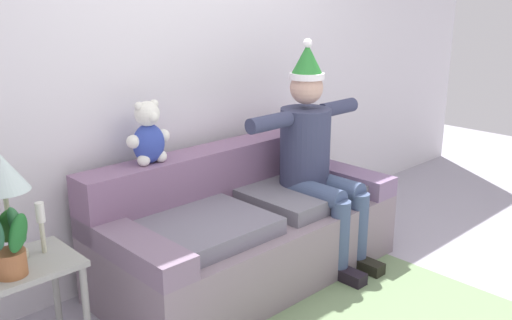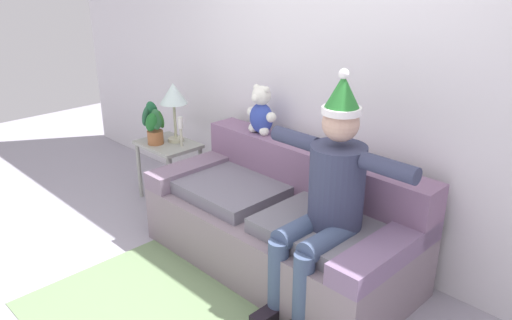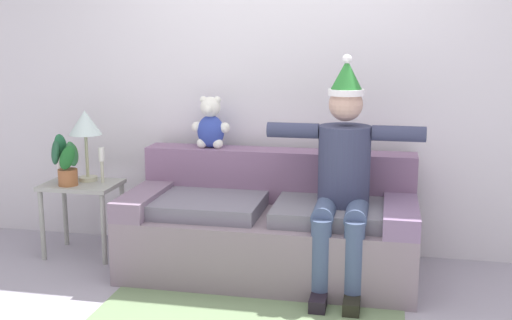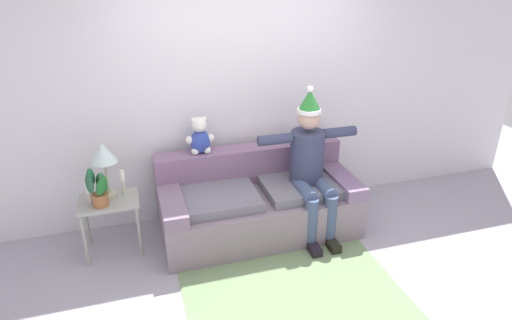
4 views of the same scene
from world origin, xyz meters
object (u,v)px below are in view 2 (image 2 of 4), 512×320
at_px(teddy_bear, 261,112).
at_px(side_table, 169,153).
at_px(potted_plant, 154,124).
at_px(table_lamp, 173,96).
at_px(candle_tall, 155,125).
at_px(person_seated, 327,195).
at_px(candle_short, 181,127).
at_px(couch, 283,223).

height_order(teddy_bear, side_table, teddy_bear).
relative_size(side_table, potted_plant, 1.43).
height_order(table_lamp, candle_tall, table_lamp).
bearing_deg(table_lamp, side_table, -100.06).
bearing_deg(candle_tall, table_lamp, 31.15).
bearing_deg(person_seated, side_table, 174.06).
bearing_deg(candle_tall, candle_short, 11.19).
relative_size(person_seated, potted_plant, 3.91).
bearing_deg(side_table, potted_plant, -122.96).
relative_size(teddy_bear, table_lamp, 0.72).
bearing_deg(potted_plant, candle_short, 31.98).
bearing_deg(candle_short, person_seated, -7.71).
xyz_separation_m(table_lamp, candle_tall, (-0.17, -0.10, -0.28)).
bearing_deg(table_lamp, potted_plant, -113.21).
bearing_deg(candle_tall, couch, -0.63).
distance_m(table_lamp, potted_plant, 0.29).
distance_m(candle_tall, candle_short, 0.31).
bearing_deg(table_lamp, teddy_bear, 10.37).
xyz_separation_m(teddy_bear, potted_plant, (-0.99, -0.34, -0.24)).
relative_size(person_seated, teddy_bear, 3.95).
xyz_separation_m(person_seated, candle_tall, (-2.08, 0.18, -0.08)).
height_order(couch, teddy_bear, teddy_bear).
bearing_deg(teddy_bear, potted_plant, -161.02).
xyz_separation_m(side_table, candle_tall, (-0.15, -0.02, 0.23)).
bearing_deg(table_lamp, person_seated, -8.35).
height_order(potted_plant, candle_short, potted_plant).
relative_size(couch, candle_short, 7.45).
height_order(couch, candle_short, candle_short).
xyz_separation_m(teddy_bear, table_lamp, (-0.91, -0.17, -0.01)).
xyz_separation_m(side_table, table_lamp, (0.01, 0.08, 0.51)).
relative_size(person_seated, candle_tall, 7.21).
bearing_deg(couch, table_lamp, 175.26).
height_order(teddy_bear, potted_plant, teddy_bear).
distance_m(couch, person_seated, 0.69).
distance_m(side_table, candle_tall, 0.28).
bearing_deg(couch, potted_plant, -177.90).
xyz_separation_m(person_seated, potted_plant, (-1.99, 0.11, -0.02)).
height_order(teddy_bear, candle_tall, teddy_bear).
bearing_deg(person_seated, couch, 161.80).
relative_size(couch, teddy_bear, 5.14).
distance_m(teddy_bear, potted_plant, 1.07).
height_order(couch, potted_plant, potted_plant).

